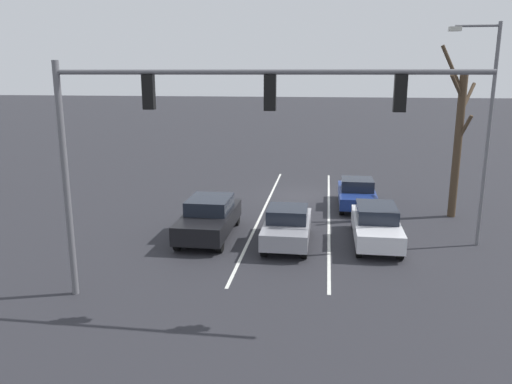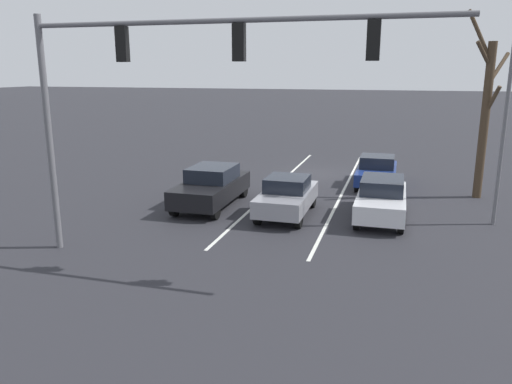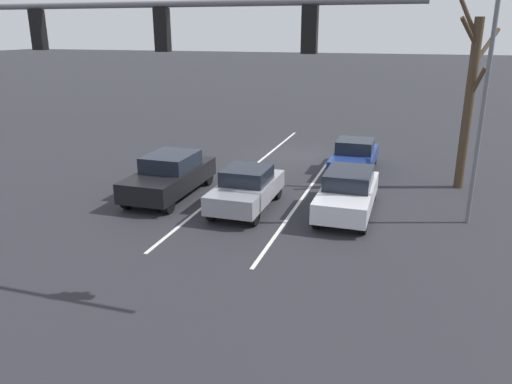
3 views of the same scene
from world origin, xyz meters
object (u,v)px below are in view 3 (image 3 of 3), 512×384
car_black_rightlane_front (170,175)px  street_lamp_left_shoulder (481,75)px  car_gray_midlane_front (247,188)px  car_silver_leftlane_front (348,192)px  bare_tree_near (469,95)px  traffic_signal_gantry (82,64)px  car_navy_leftlane_second (354,156)px

car_black_rightlane_front → street_lamp_left_shoulder: 11.46m
car_black_rightlane_front → car_gray_midlane_front: size_ratio=1.16×
car_gray_midlane_front → street_lamp_left_shoulder: 8.50m
car_black_rightlane_front → street_lamp_left_shoulder: bearing=-177.8°
car_silver_leftlane_front → car_black_rightlane_front: car_black_rightlane_front is taller
car_silver_leftlane_front → bare_tree_near: 6.70m
car_black_rightlane_front → traffic_signal_gantry: traffic_signal_gantry is taller
car_navy_leftlane_second → street_lamp_left_shoulder: 8.04m
car_silver_leftlane_front → car_gray_midlane_front: car_silver_leftlane_front is taller
car_gray_midlane_front → bare_tree_near: (-7.51, -5.15, 3.02)m
car_navy_leftlane_second → bare_tree_near: bearing=165.3°
car_gray_midlane_front → car_navy_leftlane_second: car_gray_midlane_front is taller
car_navy_leftlane_second → street_lamp_left_shoulder: size_ratio=0.51×
bare_tree_near → car_navy_leftlane_second: bearing=-14.7°
car_navy_leftlane_second → traffic_signal_gantry: bearing=65.4°
car_black_rightlane_front → traffic_signal_gantry: 7.69m
car_navy_leftlane_second → street_lamp_left_shoulder: bearing=128.7°
traffic_signal_gantry → bare_tree_near: size_ratio=1.49×
car_silver_leftlane_front → car_black_rightlane_front: size_ratio=0.96×
car_black_rightlane_front → street_lamp_left_shoulder: street_lamp_left_shoulder is taller
car_silver_leftlane_front → bare_tree_near: size_ratio=0.57×
street_lamp_left_shoulder → bare_tree_near: (-0.13, -4.20, -1.10)m
car_black_rightlane_front → car_gray_midlane_front: 3.38m
car_silver_leftlane_front → street_lamp_left_shoulder: size_ratio=0.53×
car_silver_leftlane_front → car_navy_leftlane_second: size_ratio=1.04×
car_black_rightlane_front → car_navy_leftlane_second: car_black_rightlane_front is taller
car_gray_midlane_front → bare_tree_near: size_ratio=0.51×
car_silver_leftlane_front → traffic_signal_gantry: 9.74m
street_lamp_left_shoulder → bare_tree_near: street_lamp_left_shoulder is taller
car_gray_midlane_front → bare_tree_near: bearing=-145.6°
traffic_signal_gantry → street_lamp_left_shoulder: bearing=-146.2°
car_silver_leftlane_front → car_black_rightlane_front: 6.87m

